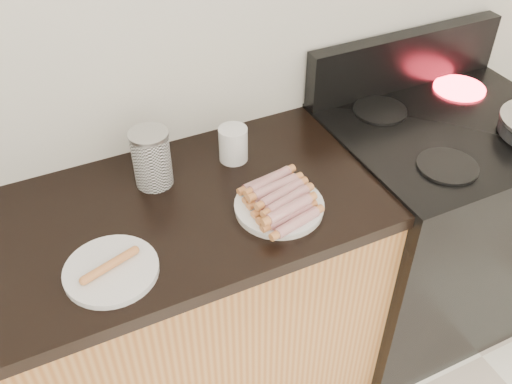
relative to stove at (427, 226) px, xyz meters
name	(u,v)px	position (x,y,z in m)	size (l,w,h in m)	color
wall_back	(183,15)	(-0.78, 0.32, 0.84)	(4.00, 0.04, 2.60)	silver
cabinet_base	(20,380)	(-1.48, 0.01, -0.03)	(2.20, 0.59, 0.86)	#A4713D
stove	(427,226)	(0.00, 0.00, 0.00)	(0.76, 0.65, 0.91)	black
stove_panel	(405,60)	(0.00, 0.28, 0.55)	(0.76, 0.06, 0.20)	black
burner_near_left	(447,166)	(-0.17, -0.17, 0.46)	(0.18, 0.18, 0.01)	black
burner_far_left	(380,110)	(-0.17, 0.17, 0.46)	(0.18, 0.18, 0.01)	black
burner_far_right	(459,88)	(0.17, 0.17, 0.46)	(0.18, 0.18, 0.01)	#FF1E2D
main_plate	(279,207)	(-0.70, -0.11, 0.45)	(0.24, 0.24, 0.02)	silver
side_plate	(111,270)	(-1.17, -0.14, 0.45)	(0.23, 0.23, 0.02)	white
hotdog_pile	(279,198)	(-0.70, -0.11, 0.48)	(0.14, 0.24, 0.05)	maroon
plain_sausages	(110,265)	(-1.17, -0.14, 0.47)	(0.14, 0.06, 0.02)	#CD6639
canister	(152,158)	(-0.96, 0.15, 0.53)	(0.11, 0.11, 0.17)	white
mug	(233,144)	(-0.71, 0.16, 0.50)	(0.09, 0.09, 0.11)	white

